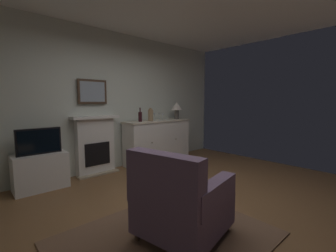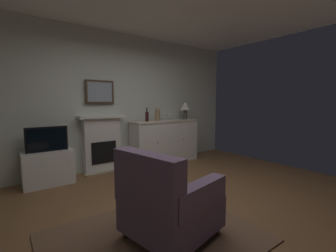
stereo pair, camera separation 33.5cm
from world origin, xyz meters
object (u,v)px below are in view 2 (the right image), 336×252
object	(u,v)px
wine_bottle	(147,116)
wine_glass_center	(167,115)
wine_glass_left	(162,115)
wine_glass_right	(170,115)
tv_cabinet	(48,168)
framed_picture	(100,92)
vase_decorative	(157,115)
table_lamp	(185,107)
armchair	(167,203)
fireplace_unit	(102,144)
tv_set	(47,139)
sideboard_cabinet	(165,141)

from	to	relation	value
wine_bottle	wine_glass_center	world-z (taller)	wine_bottle
wine_glass_left	wine_glass_right	xyz separation A→B (m)	(0.22, -0.01, 0.00)
wine_glass_left	tv_cabinet	distance (m)	2.41
framed_picture	vase_decorative	size ratio (longest dim) A/B	1.96
table_lamp	armchair	bearing A→B (deg)	-133.50
fireplace_unit	framed_picture	xyz separation A→B (m)	(-0.00, 0.05, 1.00)
wine_glass_right	armchair	bearing A→B (deg)	-127.26
table_lamp	tv_set	distance (m)	2.98
tv_set	sideboard_cabinet	bearing A→B (deg)	0.20
table_lamp	wine_glass_left	distance (m)	0.69
fireplace_unit	sideboard_cabinet	size ratio (longest dim) A/B	0.70
framed_picture	vase_decorative	distance (m)	1.26
table_lamp	wine_glass_left	xyz separation A→B (m)	(-0.67, 0.01, -0.16)
fireplace_unit	table_lamp	distance (m)	2.09
wine_glass_left	armchair	size ratio (longest dim) A/B	0.17
framed_picture	wine_glass_center	bearing A→B (deg)	-9.99
fireplace_unit	wine_bottle	size ratio (longest dim) A/B	3.79
wine_glass_left	vase_decorative	size ratio (longest dim) A/B	0.59
framed_picture	vase_decorative	world-z (taller)	framed_picture
wine_bottle	tv_set	world-z (taller)	wine_bottle
sideboard_cabinet	tv_cabinet	bearing A→B (deg)	179.63
vase_decorative	tv_set	xyz separation A→B (m)	(-2.12, 0.04, -0.33)
wine_glass_center	vase_decorative	bearing A→B (deg)	-174.74
framed_picture	tv_cabinet	xyz separation A→B (m)	(-0.98, -0.21, -1.27)
tv_set	armchair	world-z (taller)	tv_set
sideboard_cabinet	table_lamp	size ratio (longest dim) A/B	3.96
table_lamp	wine_glass_right	bearing A→B (deg)	-179.64
wine_bottle	wine_glass_center	size ratio (longest dim) A/B	1.76
table_lamp	vase_decorative	distance (m)	0.84
framed_picture	tv_cabinet	distance (m)	1.61
sideboard_cabinet	framed_picture	bearing A→B (deg)	170.82
sideboard_cabinet	armchair	size ratio (longest dim) A/B	1.67
sideboard_cabinet	tv_set	bearing A→B (deg)	-179.80
wine_bottle	armchair	xyz separation A→B (m)	(-1.19, -2.37, -0.67)
vase_decorative	table_lamp	bearing A→B (deg)	3.48
framed_picture	wine_glass_center	distance (m)	1.51
framed_picture	tv_set	bearing A→B (deg)	-166.69
wine_glass_left	vase_decorative	world-z (taller)	vase_decorative
framed_picture	wine_glass_right	bearing A→B (deg)	-8.44
wine_bottle	wine_glass_left	world-z (taller)	wine_bottle
fireplace_unit	wine_glass_center	bearing A→B (deg)	-8.19
vase_decorative	tv_cabinet	bearing A→B (deg)	178.24
table_lamp	wine_glass_right	size ratio (longest dim) A/B	2.42
tv_set	armchair	bearing A→B (deg)	-73.62
framed_picture	table_lamp	xyz separation A→B (m)	(1.97, -0.22, -0.32)
sideboard_cabinet	wine_bottle	size ratio (longest dim) A/B	5.46
sideboard_cabinet	tv_cabinet	size ratio (longest dim) A/B	2.11
table_lamp	vase_decorative	size ratio (longest dim) A/B	1.42
fireplace_unit	wine_glass_right	size ratio (longest dim) A/B	6.67
vase_decorative	wine_bottle	bearing A→B (deg)	167.91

